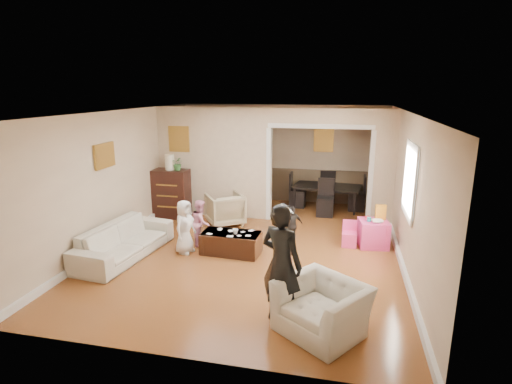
% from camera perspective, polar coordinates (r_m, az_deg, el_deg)
% --- Properties ---
extents(floor, '(7.00, 7.00, 0.00)m').
position_cam_1_polar(floor, '(8.00, -0.31, -7.65)').
color(floor, '#A55A2A').
rests_on(floor, ground).
extents(partition_left, '(2.75, 0.18, 2.60)m').
position_cam_1_polar(partition_left, '(9.67, -5.94, 4.18)').
color(partition_left, beige).
rests_on(partition_left, ground).
extents(partition_right, '(0.55, 0.18, 2.60)m').
position_cam_1_polar(partition_right, '(9.23, 17.44, 3.09)').
color(partition_right, beige).
rests_on(partition_right, ground).
extents(partition_header, '(2.22, 0.18, 0.35)m').
position_cam_1_polar(partition_header, '(9.06, 9.17, 10.56)').
color(partition_header, beige).
rests_on(partition_header, partition_right).
extents(window_pane, '(0.03, 0.95, 1.10)m').
position_cam_1_polar(window_pane, '(7.07, 21.04, 1.56)').
color(window_pane, white).
rests_on(window_pane, ground).
extents(framed_art_partition, '(0.45, 0.03, 0.55)m').
position_cam_1_polar(framed_art_partition, '(9.79, -10.83, 7.38)').
color(framed_art_partition, brown).
rests_on(framed_art_partition, partition_left).
extents(framed_art_sofa_wall, '(0.03, 0.55, 0.40)m').
position_cam_1_polar(framed_art_sofa_wall, '(8.02, -20.65, 4.85)').
color(framed_art_sofa_wall, brown).
extents(framed_art_alcove, '(0.45, 0.03, 0.55)m').
position_cam_1_polar(framed_art_alcove, '(10.76, 9.56, 7.25)').
color(framed_art_alcove, brown).
extents(sofa, '(1.05, 2.18, 0.61)m').
position_cam_1_polar(sofa, '(7.80, -18.13, -6.57)').
color(sofa, beige).
rests_on(sofa, ground).
extents(armchair_back, '(1.07, 1.08, 0.71)m').
position_cam_1_polar(armchair_back, '(9.17, -4.42, -2.44)').
color(armchair_back, tan).
rests_on(armchair_back, ground).
extents(armchair_front, '(1.35, 1.32, 0.66)m').
position_cam_1_polar(armchair_front, '(5.33, 9.28, -15.90)').
color(armchair_front, beige).
rests_on(armchair_front, ground).
extents(dresser, '(0.84, 0.47, 1.15)m').
position_cam_1_polar(dresser, '(9.82, -11.88, -0.21)').
color(dresser, black).
rests_on(dresser, ground).
extents(table_lamp, '(0.22, 0.22, 0.36)m').
position_cam_1_polar(table_lamp, '(9.67, -12.11, 4.14)').
color(table_lamp, '#F1EAC5').
rests_on(table_lamp, dresser).
extents(potted_plant, '(0.28, 0.24, 0.31)m').
position_cam_1_polar(potted_plant, '(9.59, -11.01, 3.97)').
color(potted_plant, '#3A7534').
rests_on(potted_plant, dresser).
extents(coffee_table, '(1.12, 0.61, 0.41)m').
position_cam_1_polar(coffee_table, '(7.61, -3.54, -7.21)').
color(coffee_table, '#3B1D13').
rests_on(coffee_table, ground).
extents(coffee_cup, '(0.11, 0.11, 0.10)m').
position_cam_1_polar(coffee_cup, '(7.45, -2.94, -5.61)').
color(coffee_cup, white).
rests_on(coffee_cup, coffee_table).
extents(play_table, '(0.62, 0.62, 0.52)m').
position_cam_1_polar(play_table, '(8.24, 16.23, -5.65)').
color(play_table, '#E83D8D').
rests_on(play_table, ground).
extents(cereal_box, '(0.21, 0.10, 0.30)m').
position_cam_1_polar(cereal_box, '(8.22, 17.23, -2.76)').
color(cereal_box, yellow).
rests_on(cereal_box, play_table).
extents(cyan_cup, '(0.08, 0.08, 0.08)m').
position_cam_1_polar(cyan_cup, '(8.09, 15.70, -3.74)').
color(cyan_cup, '#22A7AE').
rests_on(cyan_cup, play_table).
extents(toy_block, '(0.10, 0.09, 0.05)m').
position_cam_1_polar(toy_block, '(8.25, 15.49, -3.47)').
color(toy_block, red).
rests_on(toy_block, play_table).
extents(play_bowl, '(0.26, 0.26, 0.06)m').
position_cam_1_polar(play_bowl, '(8.04, 16.78, -4.02)').
color(play_bowl, white).
rests_on(play_bowl, play_table).
extents(dining_table, '(1.80, 1.17, 0.59)m').
position_cam_1_polar(dining_table, '(10.53, 9.94, -0.72)').
color(dining_table, black).
rests_on(dining_table, ground).
extents(adult_person, '(0.71, 0.61, 1.63)m').
position_cam_1_polar(adult_person, '(5.28, 3.62, -10.11)').
color(adult_person, black).
rests_on(adult_person, ground).
extents(child_kneel_a, '(0.43, 0.56, 1.02)m').
position_cam_1_polar(child_kneel_a, '(7.64, -10.05, -4.87)').
color(child_kneel_a, white).
rests_on(child_kneel_a, ground).
extents(child_kneel_b, '(0.46, 0.52, 0.91)m').
position_cam_1_polar(child_kneel_b, '(8.00, -7.82, -4.30)').
color(child_kneel_b, pink).
rests_on(child_kneel_b, ground).
extents(child_toddler, '(0.47, 0.42, 0.77)m').
position_cam_1_polar(child_toddler, '(8.04, 5.15, -4.66)').
color(child_toddler, black).
rests_on(child_toddler, ground).
extents(craft_papers, '(0.84, 0.49, 0.00)m').
position_cam_1_polar(craft_papers, '(7.54, -3.44, -5.75)').
color(craft_papers, white).
rests_on(craft_papers, coffee_table).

